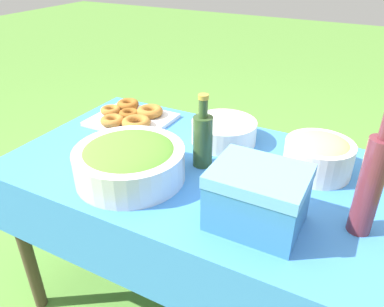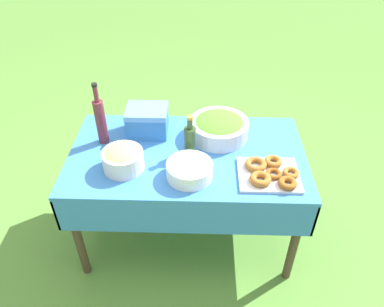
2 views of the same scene
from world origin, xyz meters
The scene contains 9 objects.
ground_plane centered at (0.00, 0.00, 0.00)m, with size 14.00×14.00×0.00m, color #568C38.
picnic_table centered at (0.00, 0.00, 0.60)m, with size 1.35×0.77×0.69m.
salad_bowl centered at (0.18, 0.17, 0.76)m, with size 0.35×0.35×0.13m.
pasta_bowl centered at (-0.34, -0.14, 0.76)m, with size 0.22×0.22×0.13m.
donut_platter centered at (0.44, -0.19, 0.72)m, with size 0.32×0.28×0.05m.
plate_stack centered at (0.02, -0.20, 0.74)m, with size 0.24×0.24×0.08m.
olive_oil_bottle centered at (0.02, -0.01, 0.79)m, with size 0.07×0.07×0.25m.
wine_bottle centered at (-0.50, 0.10, 0.84)m, with size 0.06×0.06×0.38m.
cooler_box centered at (-0.25, 0.20, 0.78)m, with size 0.24×0.20×0.17m.
Camera 1 is at (-0.47, 0.98, 1.36)m, focal length 35.00 mm.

